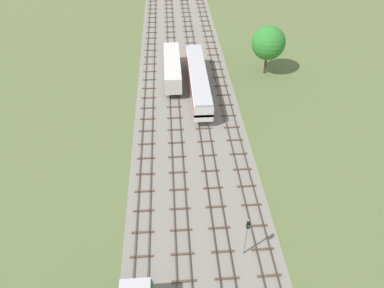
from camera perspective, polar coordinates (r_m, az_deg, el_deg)
name	(u,v)px	position (r m, az deg, el deg)	size (l,w,h in m)	color
ground_plane	(188,116)	(55.74, -0.61, 4.55)	(480.00, 480.00, 0.00)	#5B6B3D
ballast_bed	(188,116)	(55.74, -0.61, 4.55)	(16.64, 176.00, 0.01)	gray
track_far_left	(148,113)	(56.54, -7.11, 4.96)	(2.40, 126.00, 0.29)	#47382D
track_left	(175,112)	(56.42, -2.82, 5.16)	(2.40, 126.00, 0.29)	#47382D
track_centre_left	(201,111)	(56.61, 1.46, 5.33)	(2.40, 126.00, 0.29)	#47382D
track_centre	(227,110)	(57.11, 5.70, 5.48)	(2.40, 126.00, 0.29)	#47382D
diesel_railcar_centre_left_mid	(198,79)	(60.09, 1.01, 10.38)	(2.96, 20.50, 3.80)	white
freight_boxcar_left_midfar	(172,67)	(64.16, -3.18, 12.24)	(2.87, 14.00, 3.60)	beige
signal_post_nearest	(246,234)	(36.09, 8.75, -14.05)	(0.28, 0.47, 5.52)	gray
lineside_tree_1	(268,43)	(66.07, 12.19, 15.59)	(5.92, 5.92, 8.85)	#4C331E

